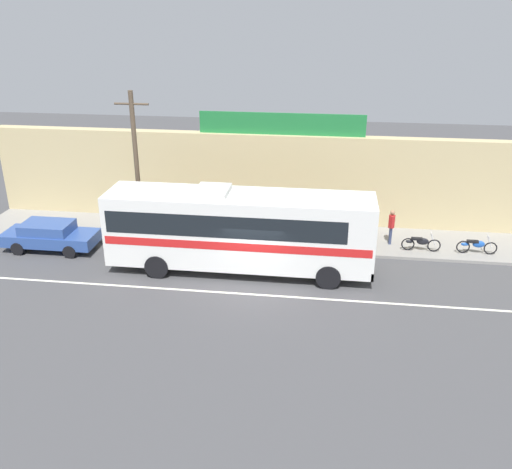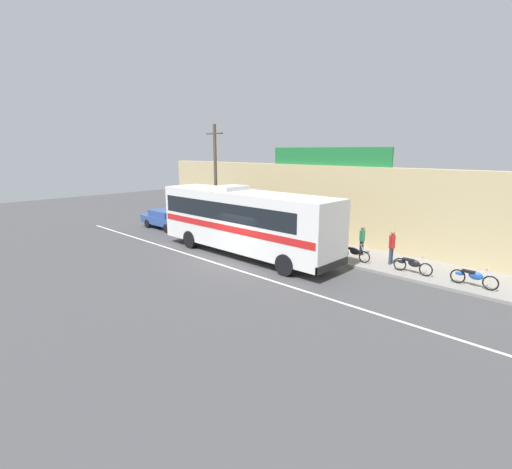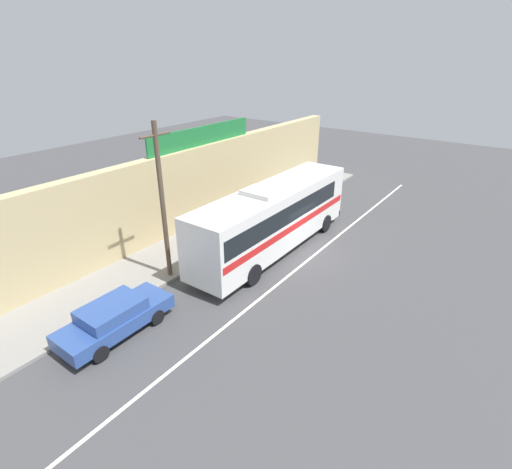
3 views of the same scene
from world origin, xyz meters
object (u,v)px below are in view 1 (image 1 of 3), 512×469
(pedestrian_by_curb, at_px, (352,220))
(pedestrian_far_right, at_px, (391,224))
(intercity_bus, at_px, (238,227))
(motorcycle_black, at_px, (476,245))
(parked_car, at_px, (50,235))
(utility_pole, at_px, (137,166))
(motorcycle_green, at_px, (421,243))
(motorcycle_red, at_px, (356,239))

(pedestrian_by_curb, relative_size, pedestrian_far_right, 0.94)
(intercity_bus, relative_size, motorcycle_black, 6.21)
(parked_car, relative_size, utility_pole, 0.61)
(intercity_bus, relative_size, utility_pole, 1.59)
(motorcycle_green, height_order, pedestrian_by_curb, pedestrian_by_curb)
(motorcycle_black, bearing_deg, utility_pole, -178.44)
(intercity_bus, bearing_deg, utility_pole, 154.84)
(motorcycle_black, height_order, pedestrian_far_right, pedestrian_far_right)
(parked_car, distance_m, utility_pole, 5.38)
(parked_car, bearing_deg, pedestrian_far_right, 8.97)
(intercity_bus, height_order, motorcycle_black, intercity_bus)
(parked_car, bearing_deg, intercity_bus, -6.14)
(pedestrian_far_right, bearing_deg, motorcycle_black, -9.95)
(motorcycle_green, relative_size, pedestrian_by_curb, 1.12)
(intercity_bus, height_order, pedestrian_far_right, intercity_bus)
(pedestrian_by_curb, bearing_deg, pedestrian_far_right, -14.54)
(parked_car, distance_m, motorcycle_black, 20.23)
(intercity_bus, bearing_deg, parked_car, 173.86)
(motorcycle_black, bearing_deg, parked_car, -174.66)
(utility_pole, height_order, motorcycle_red, utility_pole)
(intercity_bus, distance_m, parked_car, 9.47)
(motorcycle_green, xyz_separation_m, motorcycle_black, (2.55, 0.02, 0.00))
(motorcycle_black, height_order, pedestrian_by_curb, pedestrian_by_curb)
(intercity_bus, distance_m, motorcycle_red, 6.14)
(motorcycle_black, bearing_deg, pedestrian_far_right, 170.05)
(pedestrian_far_right, bearing_deg, motorcycle_green, -27.66)
(parked_car, height_order, pedestrian_by_curb, pedestrian_by_curb)
(motorcycle_red, relative_size, pedestrian_by_curb, 1.13)
(motorcycle_red, xyz_separation_m, motorcycle_black, (5.58, 0.06, 0.00))
(utility_pole, relative_size, pedestrian_by_curb, 4.46)
(pedestrian_by_curb, xyz_separation_m, pedestrian_far_right, (1.89, -0.49, 0.06))
(utility_pole, distance_m, motorcycle_green, 13.90)
(intercity_bus, distance_m, utility_pole, 6.05)
(parked_car, distance_m, motorcycle_green, 17.69)
(intercity_bus, distance_m, motorcycle_green, 8.88)
(motorcycle_green, bearing_deg, motorcycle_black, 0.48)
(pedestrian_by_curb, bearing_deg, parked_car, -167.98)
(intercity_bus, bearing_deg, motorcycle_red, 28.40)
(parked_car, height_order, utility_pole, utility_pole)
(intercity_bus, relative_size, motorcycle_red, 6.27)
(intercity_bus, height_order, parked_car, intercity_bus)
(motorcycle_green, distance_m, pedestrian_far_right, 1.62)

